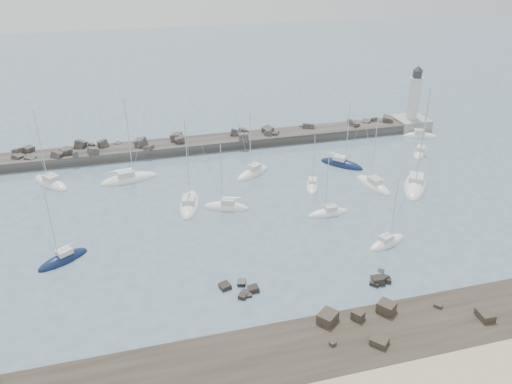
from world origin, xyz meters
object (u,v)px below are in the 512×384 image
sailboat_1 (51,183)px  sailboat_14 (253,173)px  sailboat_11 (415,186)px  sailboat_9 (328,213)px  sailboat_4 (129,179)px  sailboat_7 (387,243)px  sailboat_13 (420,136)px  sailboat_8 (341,164)px  sailboat_2 (63,260)px  lighthouse (412,114)px  sailboat_10 (373,185)px  sailboat_12 (420,153)px  sailboat_6 (312,186)px  sailboat_5 (226,207)px  sailboat_3 (189,205)px

sailboat_1 → sailboat_14: size_ratio=1.10×
sailboat_11 → sailboat_14: sailboat_11 is taller
sailboat_9 → sailboat_4: bearing=144.8°
sailboat_7 → sailboat_13: (27.57, 36.34, 0.02)m
sailboat_1 → sailboat_8: sailboat_1 is taller
sailboat_13 → sailboat_14: bearing=-167.2°
sailboat_2 → sailboat_8: (48.28, 19.36, 0.00)m
lighthouse → sailboat_10: bearing=-131.1°
sailboat_11 → lighthouse: bearing=60.9°
sailboat_10 → sailboat_7: bearing=-111.1°
sailboat_7 → sailboat_8: 27.32m
sailboat_14 → sailboat_11: bearing=-25.8°
sailboat_4 → sailboat_12: sailboat_4 is taller
sailboat_6 → sailboat_13: sailboat_13 is taller
lighthouse → sailboat_10: lighthouse is taller
sailboat_1 → sailboat_13: (74.60, 3.78, 0.00)m
sailboat_8 → sailboat_13: size_ratio=1.15×
sailboat_2 → sailboat_8: sailboat_8 is taller
sailboat_2 → sailboat_5: sailboat_5 is taller
sailboat_3 → sailboat_4: (-8.89, 12.21, 0.01)m
sailboat_4 → lighthouse: bearing=10.7°
sailboat_4 → sailboat_9: 35.69m
sailboat_5 → sailboat_3: bearing=156.7°
sailboat_7 → sailboat_12: bearing=51.3°
sailboat_14 → sailboat_1: bearing=171.5°
lighthouse → sailboat_3: (-53.51, -23.97, -2.95)m
sailboat_3 → sailboat_4: size_ratio=0.95×
sailboat_2 → sailboat_12: (65.66, 20.45, 0.01)m
sailboat_3 → sailboat_13: 55.49m
sailboat_2 → sailboat_7: size_ratio=1.06×
sailboat_6 → sailboat_8: size_ratio=0.78×
sailboat_2 → sailboat_14: 36.91m
sailboat_14 → sailboat_13: bearing=12.8°
sailboat_13 → sailboat_5: bearing=-156.6°
sailboat_4 → sailboat_12: 56.30m
sailboat_9 → sailboat_1: bearing=152.0°
sailboat_9 → sailboat_10: size_ratio=0.79×
sailboat_2 → sailboat_3: (18.32, 10.88, -0.00)m
sailboat_10 → sailboat_14: sailboat_10 is taller
sailboat_8 → sailboat_10: 9.84m
sailboat_7 → sailboat_10: size_ratio=0.79×
sailboat_2 → sailboat_14: sailboat_14 is taller
sailboat_4 → sailboat_13: bearing=5.4°
sailboat_11 → sailboat_5: bearing=178.2°
sailboat_2 → sailboat_11: sailboat_11 is taller
sailboat_4 → sailboat_14: (21.71, -3.26, 0.01)m
sailboat_12 → sailboat_11: bearing=-124.9°
sailboat_9 → sailboat_11: 18.72m
sailboat_2 → sailboat_12: size_ratio=0.94×
sailboat_7 → sailboat_12: size_ratio=0.89×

